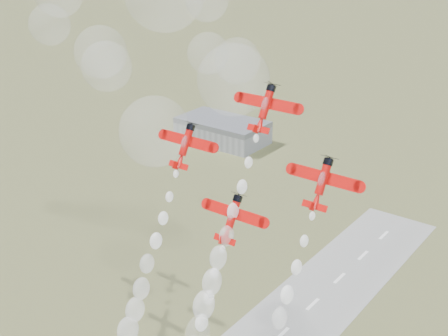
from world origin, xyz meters
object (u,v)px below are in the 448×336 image
at_px(plane_left, 185,145).
at_px(plane_right, 322,182).
at_px(hangar, 222,130).
at_px(plane_slot, 232,217).
at_px(plane_lead, 265,107).

height_order(plane_left, plane_right, same).
xyz_separation_m(hangar, plane_slot, (139.23, -184.28, 63.69)).
bearing_deg(plane_right, plane_slot, -161.07).
distance_m(plane_lead, plane_right, 19.33).
relative_size(plane_lead, plane_left, 1.00).
relative_size(hangar, plane_left, 3.67).
xyz_separation_m(plane_left, plane_slot, (15.84, -5.43, -9.66)).
height_order(plane_lead, plane_slot, plane_lead).
relative_size(plane_left, plane_slot, 1.00).
xyz_separation_m(plane_lead, plane_slot, (0.00, -10.86, -19.33)).
xyz_separation_m(plane_left, plane_right, (31.67, 0.00, 0.00)).
relative_size(hangar, plane_right, 3.67).
distance_m(hangar, plane_left, 229.33).
height_order(hangar, plane_right, plane_right).
bearing_deg(hangar, plane_left, -55.40).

